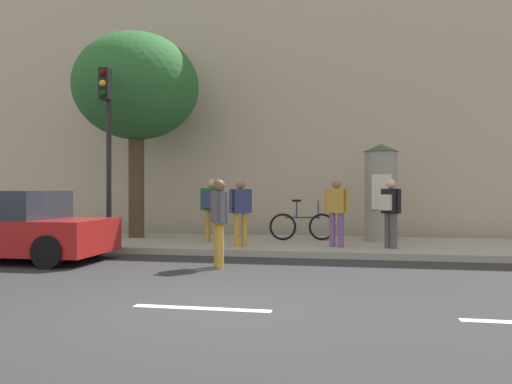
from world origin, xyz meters
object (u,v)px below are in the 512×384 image
object	(u,v)px
traffic_light	(107,127)
pedestrian_in_dark_shirt	(211,204)
parked_car_red	(9,227)
pedestrian_tallest	(390,208)
pedestrian_with_bag	(241,208)
bicycle_leaning	(302,226)
poster_column	(381,192)
street_tree	(136,88)
pedestrian_in_red_top	(219,215)
pedestrian_near_pole	(337,208)

from	to	relation	value
traffic_light	pedestrian_in_dark_shirt	distance (m)	3.23
parked_car_red	pedestrian_tallest	bearing A→B (deg)	16.79
pedestrian_with_bag	bicycle_leaning	size ratio (longest dim) A/B	0.91
traffic_light	poster_column	distance (m)	7.17
poster_column	street_tree	bearing A→B (deg)	-178.26
poster_column	bicycle_leaning	bearing A→B (deg)	-173.87
pedestrian_in_red_top	pedestrian_in_dark_shirt	size ratio (longest dim) A/B	1.06
pedestrian_in_dark_shirt	bicycle_leaning	size ratio (longest dim) A/B	0.92
street_tree	bicycle_leaning	world-z (taller)	street_tree
pedestrian_near_pole	bicycle_leaning	xyz separation A→B (m)	(-0.95, 1.47, -0.54)
street_tree	pedestrian_near_pole	xyz separation A→B (m)	(5.68, -1.49, -3.32)
bicycle_leaning	parked_car_red	distance (m)	7.10
street_tree	pedestrian_with_bag	size ratio (longest dim) A/B	3.65
street_tree	pedestrian_near_pole	bearing A→B (deg)	-14.67
parked_car_red	bicycle_leaning	bearing A→B (deg)	33.90
traffic_light	parked_car_red	bearing A→B (deg)	-129.07
traffic_light	pedestrian_in_dark_shirt	world-z (taller)	traffic_light
parked_car_red	pedestrian_in_red_top	bearing A→B (deg)	-2.02
pedestrian_in_red_top	bicycle_leaning	size ratio (longest dim) A/B	0.97
pedestrian_with_bag	bicycle_leaning	xyz separation A→B (m)	(1.30, 1.79, -0.53)
bicycle_leaning	traffic_light	bearing A→B (deg)	-153.49
pedestrian_tallest	pedestrian_in_dark_shirt	bearing A→B (deg)	171.52
poster_column	pedestrian_near_pole	world-z (taller)	poster_column
traffic_light	pedestrian_with_bag	distance (m)	3.77
pedestrian_with_bag	traffic_light	bearing A→B (deg)	-171.88
poster_column	pedestrian_in_dark_shirt	bearing A→B (deg)	-165.97
street_tree	pedestrian_in_dark_shirt	size ratio (longest dim) A/B	3.58
street_tree	pedestrian_tallest	xyz separation A→B (m)	(6.90, -1.54, -3.30)
pedestrian_near_pole	pedestrian_tallest	bearing A→B (deg)	-2.38
pedestrian_with_bag	pedestrian_tallest	xyz separation A→B (m)	(3.47, 0.26, 0.02)
pedestrian_near_pole	bicycle_leaning	distance (m)	1.83
pedestrian_with_bag	bicycle_leaning	distance (m)	2.27
pedestrian_near_pole	parked_car_red	size ratio (longest dim) A/B	0.39
pedestrian_near_pole	pedestrian_in_dark_shirt	bearing A→B (deg)	169.25
street_tree	parked_car_red	distance (m)	5.54
bicycle_leaning	poster_column	bearing A→B (deg)	6.13
traffic_light	pedestrian_with_bag	bearing A→B (deg)	8.12
poster_column	bicycle_leaning	xyz separation A→B (m)	(-2.05, -0.22, -0.91)
poster_column	bicycle_leaning	world-z (taller)	poster_column
pedestrian_tallest	parked_car_red	xyz separation A→B (m)	(-8.06, -2.43, -0.38)
poster_column	street_tree	size ratio (longest dim) A/B	0.44
traffic_light	pedestrian_in_dark_shirt	bearing A→B (deg)	31.92
street_tree	traffic_light	bearing A→B (deg)	-84.04
poster_column	pedestrian_tallest	distance (m)	1.78
street_tree	parked_car_red	world-z (taller)	street_tree
traffic_light	pedestrian_with_bag	xyz separation A→B (m)	(3.20, 0.46, -1.94)
street_tree	pedestrian_tallest	bearing A→B (deg)	-12.56
pedestrian_in_dark_shirt	pedestrian_near_pole	world-z (taller)	pedestrian_in_dark_shirt
street_tree	pedestrian_near_pole	distance (m)	6.74
traffic_light	poster_column	bearing A→B (deg)	20.62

